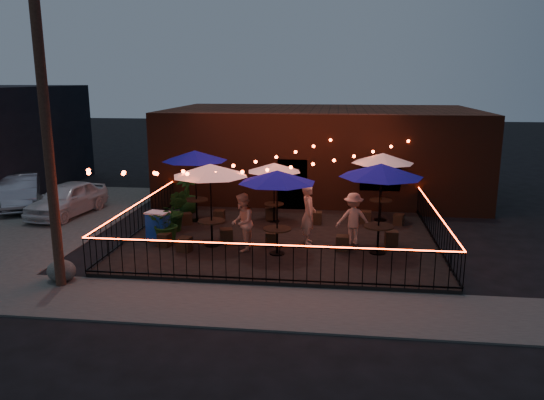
{
  "coord_description": "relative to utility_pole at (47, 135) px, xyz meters",
  "views": [
    {
      "loc": [
        1.75,
        -14.98,
        5.39
      ],
      "look_at": [
        -0.42,
        2.68,
        1.28
      ],
      "focal_mm": 35.0,
      "sensor_mm": 36.0,
      "label": 1
    }
  ],
  "objects": [
    {
      "name": "fence_left",
      "position": [
        0.4,
        4.6,
        -3.34
      ],
      "size": [
        0.04,
        8.0,
        1.04
      ],
      "rotation": [
        0.0,
        0.0,
        1.57
      ],
      "color": "black",
      "rests_on": "patio"
    },
    {
      "name": "bistro_chair_6",
      "position": [
        4.75,
        6.83,
        -3.62
      ],
      "size": [
        0.46,
        0.46,
        0.45
      ],
      "primitive_type": "cube",
      "rotation": [
        0.0,
        0.0,
        0.24
      ],
      "color": "black",
      "rests_on": "patio"
    },
    {
      "name": "bistro_chair_3",
      "position": [
        2.89,
        6.25,
        -3.62
      ],
      "size": [
        0.39,
        0.39,
        0.46
      ],
      "primitive_type": "cube",
      "rotation": [
        0.0,
        0.0,
        3.16
      ],
      "color": "black",
      "rests_on": "patio"
    },
    {
      "name": "potted_shrub_b",
      "position": [
        1.66,
        4.95,
        -3.11
      ],
      "size": [
        0.85,
        0.7,
        1.47
      ],
      "primitive_type": "imported",
      "rotation": [
        0.0,
        0.0,
        0.07
      ],
      "color": "#0F3511",
      "rests_on": "patio"
    },
    {
      "name": "bistro_chair_1",
      "position": [
        2.57,
        2.8,
        -3.62
      ],
      "size": [
        0.45,
        0.45,
        0.45
      ],
      "primitive_type": "cube",
      "rotation": [
        0.0,
        0.0,
        2.94
      ],
      "color": "black",
      "rests_on": "patio"
    },
    {
      "name": "utility_pole",
      "position": [
        0.0,
        0.0,
        0.0
      ],
      "size": [
        0.26,
        0.26,
        8.0
      ],
      "primitive_type": "cylinder",
      "color": "#331E15",
      "rests_on": "ground"
    },
    {
      "name": "potted_shrub_c",
      "position": [
        1.3,
        7.59,
        -3.1
      ],
      "size": [
        0.95,
        0.95,
        1.51
      ],
      "primitive_type": "imported",
      "rotation": [
        0.0,
        0.0,
        0.13
      ],
      "color": "#0A340B",
      "rests_on": "patio"
    },
    {
      "name": "ground",
      "position": [
        5.4,
        2.6,
        -4.0
      ],
      "size": [
        110.0,
        110.0,
        0.0
      ],
      "primitive_type": "plane",
      "color": "black",
      "rests_on": "ground"
    },
    {
      "name": "patron_a",
      "position": [
        6.31,
        4.05,
        -2.88
      ],
      "size": [
        0.55,
        0.76,
        1.95
      ],
      "primitive_type": "imported",
      "rotation": [
        0.0,
        0.0,
        1.69
      ],
      "color": "beige",
      "rests_on": "patio"
    },
    {
      "name": "cafe_table_5",
      "position": [
        8.85,
        7.28,
        -1.52
      ],
      "size": [
        2.53,
        2.53,
        2.55
      ],
      "rotation": [
        0.0,
        0.0,
        0.1
      ],
      "color": "black",
      "rests_on": "patio"
    },
    {
      "name": "patron_b",
      "position": [
        4.32,
        3.12,
        -2.95
      ],
      "size": [
        0.73,
        0.91,
        1.81
      ],
      "primitive_type": "imported",
      "rotation": [
        0.0,
        0.0,
        -1.52
      ],
      "color": "tan",
      "rests_on": "patio"
    },
    {
      "name": "cafe_table_3",
      "position": [
        4.9,
        6.6,
        -1.83
      ],
      "size": [
        2.41,
        2.41,
        2.22
      ],
      "rotation": [
        0.0,
        0.0,
        -0.23
      ],
      "color": "black",
      "rests_on": "patio"
    },
    {
      "name": "fence_right",
      "position": [
        10.4,
        4.6,
        -3.34
      ],
      "size": [
        0.04,
        8.0,
        1.04
      ],
      "rotation": [
        0.0,
        0.0,
        1.57
      ],
      "color": "black",
      "rests_on": "patio"
    },
    {
      "name": "bistro_chair_9",
      "position": [
        8.97,
        4.21,
        -3.62
      ],
      "size": [
        0.41,
        0.41,
        0.47
      ],
      "primitive_type": "cube",
      "rotation": [
        0.0,
        0.0,
        3.18
      ],
      "color": "black",
      "rests_on": "patio"
    },
    {
      "name": "bistro_chair_8",
      "position": [
        7.41,
        3.5,
        -3.62
      ],
      "size": [
        0.42,
        0.42,
        0.46
      ],
      "primitive_type": "cube",
      "rotation": [
        0.0,
        0.0,
        -0.09
      ],
      "color": "black",
      "rests_on": "patio"
    },
    {
      "name": "patio",
      "position": [
        5.4,
        4.6,
        -3.92
      ],
      "size": [
        10.0,
        8.0,
        0.15
      ],
      "primitive_type": "cube",
      "color": "black",
      "rests_on": "ground"
    },
    {
      "name": "bistro_chair_7",
      "position": [
        6.48,
        6.47,
        -3.63
      ],
      "size": [
        0.38,
        0.38,
        0.45
      ],
      "primitive_type": "cube",
      "rotation": [
        0.0,
        0.0,
        3.13
      ],
      "color": "black",
      "rests_on": "patio"
    },
    {
      "name": "bistro_chair_11",
      "position": [
        9.46,
        6.68,
        -3.65
      ],
      "size": [
        0.44,
        0.44,
        0.41
      ],
      "primitive_type": "cube",
      "rotation": [
        0.0,
        0.0,
        2.81
      ],
      "color": "black",
      "rests_on": "patio"
    },
    {
      "name": "cafe_table_4",
      "position": [
        8.48,
        3.37,
        -1.32
      ],
      "size": [
        2.71,
        2.71,
        2.77
      ],
      "rotation": [
        0.0,
        0.0,
        0.08
      ],
      "color": "black",
      "rests_on": "patio"
    },
    {
      "name": "patron_c",
      "position": [
        7.74,
        4.21,
        -3.01
      ],
      "size": [
        1.16,
        0.77,
        1.68
      ],
      "primitive_type": "imported",
      "rotation": [
        0.0,
        0.0,
        3.28
      ],
      "color": "#D7A590",
      "rests_on": "patio"
    },
    {
      "name": "brick_building",
      "position": [
        6.4,
        12.59,
        -2.0
      ],
      "size": [
        14.0,
        8.0,
        4.0
      ],
      "color": "#361A0E",
      "rests_on": "ground"
    },
    {
      "name": "bistro_chair_2",
      "position": [
        1.76,
        5.82,
        -3.64
      ],
      "size": [
        0.48,
        0.48,
        0.43
      ],
      "primitive_type": "cube",
      "rotation": [
        0.0,
        0.0,
        0.44
      ],
      "color": "black",
      "rests_on": "patio"
    },
    {
      "name": "cafe_table_1",
      "position": [
        2.0,
        6.38,
        -1.43
      ],
      "size": [
        3.12,
        3.12,
        2.65
      ],
      "rotation": [
        0.0,
        0.0,
        0.37
      ],
      "color": "black",
      "rests_on": "patio"
    },
    {
      "name": "boulder",
      "position": [
        -0.12,
        0.28,
        -3.67
      ],
      "size": [
        1.04,
        0.97,
        0.65
      ],
      "primitive_type": "ellipsoid",
      "rotation": [
        0.0,
        0.0,
        -0.38
      ],
      "color": "#3E3F3A",
      "rests_on": "ground"
    },
    {
      "name": "car_silver",
      "position": [
        -6.16,
        8.13,
        -3.31
      ],
      "size": [
        3.29,
        4.36,
        1.37
      ],
      "primitive_type": "imported",
      "rotation": [
        0.0,
        0.0,
        0.51
      ],
      "color": "#98989F",
      "rests_on": "ground"
    },
    {
      "name": "cafe_table_0",
      "position": [
        3.27,
        3.49,
        -1.44
      ],
      "size": [
        2.58,
        2.58,
        2.64
      ],
      "rotation": [
        0.0,
        0.0,
        -0.08
      ],
      "color": "black",
      "rests_on": "patio"
    },
    {
      "name": "bistro_chair_4",
      "position": [
        3.67,
        3.81,
        -3.61
      ],
      "size": [
        0.49,
        0.49,
        0.47
      ],
      "primitive_type": "cube",
      "rotation": [
        0.0,
        0.0,
        0.28
      ],
      "color": "black",
      "rests_on": "patio"
    },
    {
      "name": "sidewalk",
      "position": [
        5.4,
        -0.65,
        -3.98
      ],
      "size": [
        18.0,
        2.5,
        0.05
      ],
      "primitive_type": "cube",
      "color": "#3C3937",
      "rests_on": "ground"
    },
    {
      "name": "cooler",
      "position": [
        1.36,
        3.88,
        -3.37
      ],
      "size": [
        0.82,
        0.67,
        0.95
      ],
      "rotation": [
        0.0,
        0.0,
        -0.24
      ],
      "color": "#133DAD",
      "rests_on": "patio"
    },
    {
      "name": "fence_front",
      "position": [
        5.4,
        0.6,
        -3.34
      ],
      "size": [
        10.0,
        0.04,
        1.04
      ],
      "color": "black",
      "rests_on": "patio"
    },
    {
      "name": "potted_shrub_a",
      "position": [
        1.75,
        3.68,
        -3.21
      ],
      "size": [
        1.39,
        1.28,
        1.28
      ],
      "primitive_type": "imported",
      "rotation": [
        0.0,
        0.0,
        0.28
      ],
      "color": "#18390A",
      "rests_on": "patio"
    },
    {
      "name": "festoon_lights",
      "position": [
        4.39,
        4.3,
        -1.48
      ],
      "size": [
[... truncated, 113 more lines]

